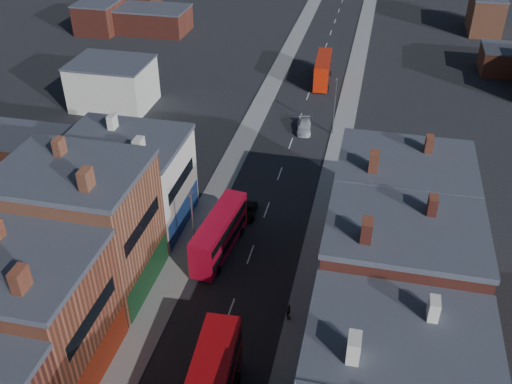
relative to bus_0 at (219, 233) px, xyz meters
The scene contains 9 objects.
pavement_west 18.66m from the bus_0, 100.43° to the left, with size 3.00×200.00×0.12m, color gray.
pavement_east 20.74m from the bus_0, 62.09° to the left, with size 3.00×200.00×0.12m, color gray.
lamp_post_2 3.61m from the bus_0, 138.96° to the right, with size 0.25×0.70×8.12m.
lamp_post_3 29.52m from the bus_0, 73.52° to the left, with size 0.25×0.70×8.12m.
bus_0 is the anchor object (origin of this frame).
bus_2 46.20m from the bus_0, 84.23° to the left, with size 2.93×10.13×4.33m.
car_2 7.20m from the bus_0, 79.17° to the left, with size 1.75×3.80×1.06m, color black.
car_3 28.55m from the bus_0, 81.23° to the left, with size 1.91×4.69×1.36m, color silver.
ped_3 11.54m from the bus_0, 42.49° to the right, with size 0.99×0.45×1.68m, color #534C47.
Camera 1 is at (10.40, -11.46, 37.38)m, focal length 40.00 mm.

